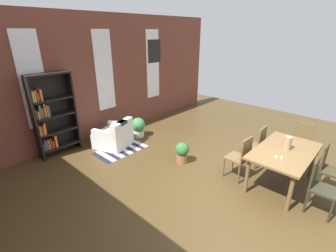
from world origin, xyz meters
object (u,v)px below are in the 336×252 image
Objects in this scene: potted_plant_corner at (182,152)px; bookshelf_tall at (51,116)px; potted_plant_by_shelf at (138,127)px; dining_table at (284,154)px; armchair_white at (114,136)px; dining_chair_far_right at (256,144)px; dining_chair_near_right at (329,167)px; dining_chair_near_left at (319,185)px; dining_chair_head_right at (301,142)px; vase_on_table at (288,143)px; dining_chair_far_left at (240,156)px.

bookshelf_tall is at bearing 124.74° from potted_plant_corner.
potted_plant_by_shelf is 1.14× the size of potted_plant_corner.
dining_table reaches higher than armchair_white.
potted_plant_corner is (-1.05, 1.28, -0.24)m from dining_chair_far_right.
bookshelf_tall is 3.22m from potted_plant_corner.
dining_chair_far_right is 4.82m from bookshelf_tall.
dining_chair_near_right is 0.47× the size of bookshelf_tall.
potted_plant_corner is (-0.68, 1.99, -0.40)m from dining_table.
armchair_white is (-1.25, 3.86, -0.39)m from dining_table.
dining_chair_far_right is (0.37, 0.71, -0.16)m from dining_table.
dining_table is at bearing 62.46° from dining_chair_near_left.
dining_chair_near_right is 1.42m from dining_chair_far_right.
dining_table is at bearing -179.79° from dining_chair_head_right.
dining_chair_far_right is (0.31, 0.71, -0.38)m from vase_on_table.
dining_chair_far_left is 1.34m from potted_plant_corner.
dining_table is 3.29× the size of potted_plant_corner.
vase_on_table is at bearing 0.00° from dining_table.
armchair_white is (1.22, -0.71, -0.72)m from bookshelf_tall.
dining_chair_head_right is at bearing 0.22° from vase_on_table.
armchair_white is 0.85m from potted_plant_by_shelf.
dining_table is 4.08m from armchair_white.
bookshelf_tall reaches higher than potted_plant_corner.
bookshelf_tall reaches higher than dining_chair_near_right.
dining_chair_near_left and dining_chair_far_right have the same top height.
potted_plant_by_shelf is at bearing 112.33° from dining_chair_head_right.
vase_on_table reaches higher than dining_chair_near_right.
dining_chair_near_left is 0.47× the size of bookshelf_tall.
dining_table is 1.72× the size of dining_chair_near_left.
armchair_white reaches higher than potted_plant_corner.
dining_table is 1.61× the size of armchair_white.
vase_on_table is 0.91m from dining_chair_near_left.
armchair_white is (-1.62, 3.15, -0.23)m from dining_chair_far_right.
vase_on_table reaches higher than armchair_white.
dining_chair_near_right is 1.60m from dining_chair_far_left.
dining_chair_far_left is at bearing 179.99° from dining_chair_far_right.
potted_plant_by_shelf is at bearing 90.38° from dining_chair_near_left.
dining_chair_near_left is 4.59m from potted_plant_by_shelf.
dining_chair_near_right is 2.90m from potted_plant_corner.
vase_on_table is at bearing -58.68° from dining_chair_far_left.
dining_chair_head_right is 1.67× the size of potted_plant_by_shelf.
bookshelf_tall is at bearing 118.96° from vase_on_table.
dining_chair_head_right is at bearing 0.21° from dining_table.
vase_on_table reaches higher than dining_chair_far_left.
vase_on_table is 0.27× the size of dining_chair_far_left.
dining_chair_head_right is 4.19m from potted_plant_by_shelf.
potted_plant_by_shelf is (-0.77, 4.58, -0.21)m from dining_chair_near_right.
potted_plant_corner is (-0.74, 1.99, -0.62)m from vase_on_table.
dining_chair_near_left is at bearing -89.91° from dining_chair_far_left.
dining_chair_near_left is 1.42m from dining_chair_far_left.
potted_plant_corner is at bearing -73.13° from armchair_white.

